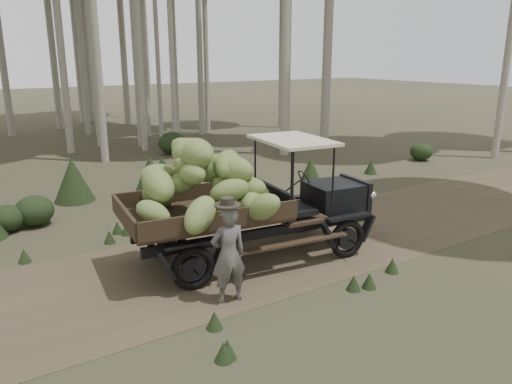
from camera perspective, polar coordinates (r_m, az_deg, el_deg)
ground at (r=10.23m, az=-5.55°, el=-8.42°), size 120.00×120.00×0.00m
dirt_track at (r=10.23m, az=-5.56°, el=-8.40°), size 70.00×4.00×0.01m
banana_truck at (r=9.77m, az=-2.97°, el=0.28°), size 5.54×2.94×2.70m
farmer at (r=8.50m, az=-3.18°, el=-7.02°), size 0.67×0.51×1.87m
undergrowth at (r=10.43m, az=-17.69°, el=-5.62°), size 22.80×23.90×1.33m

